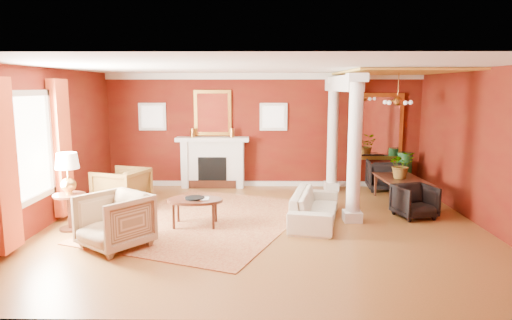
{
  "coord_description": "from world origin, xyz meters",
  "views": [
    {
      "loc": [
        -0.03,
        -8.19,
        2.55
      ],
      "look_at": [
        -0.15,
        0.54,
        1.15
      ],
      "focal_mm": 32.0,
      "sensor_mm": 36.0,
      "label": 1
    }
  ],
  "objects_px": {
    "armchair_stripe": "(114,218)",
    "dining_table": "(403,184)",
    "coffee_table": "(195,201)",
    "sofa": "(315,202)",
    "side_table": "(68,179)",
    "armchair_leopard": "(121,187)"
  },
  "relations": [
    {
      "from": "armchair_leopard",
      "to": "armchair_stripe",
      "type": "relative_size",
      "value": 0.98
    },
    {
      "from": "side_table",
      "to": "dining_table",
      "type": "height_order",
      "value": "side_table"
    },
    {
      "from": "sofa",
      "to": "armchair_stripe",
      "type": "relative_size",
      "value": 2.06
    },
    {
      "from": "sofa",
      "to": "armchair_stripe",
      "type": "bearing_deg",
      "value": 125.52
    },
    {
      "from": "sofa",
      "to": "dining_table",
      "type": "height_order",
      "value": "dining_table"
    },
    {
      "from": "coffee_table",
      "to": "side_table",
      "type": "xyz_separation_m",
      "value": [
        -2.21,
        -0.24,
        0.46
      ]
    },
    {
      "from": "armchair_stripe",
      "to": "dining_table",
      "type": "height_order",
      "value": "armchair_stripe"
    },
    {
      "from": "dining_table",
      "to": "armchair_stripe",
      "type": "bearing_deg",
      "value": 114.76
    },
    {
      "from": "armchair_leopard",
      "to": "side_table",
      "type": "height_order",
      "value": "side_table"
    },
    {
      "from": "coffee_table",
      "to": "sofa",
      "type": "bearing_deg",
      "value": 7.86
    },
    {
      "from": "coffee_table",
      "to": "side_table",
      "type": "bearing_deg",
      "value": -173.91
    },
    {
      "from": "side_table",
      "to": "armchair_stripe",
      "type": "bearing_deg",
      "value": -40.01
    },
    {
      "from": "coffee_table",
      "to": "side_table",
      "type": "height_order",
      "value": "side_table"
    },
    {
      "from": "armchair_leopard",
      "to": "side_table",
      "type": "bearing_deg",
      "value": 0.84
    },
    {
      "from": "armchair_leopard",
      "to": "armchair_stripe",
      "type": "bearing_deg",
      "value": 33.9
    },
    {
      "from": "coffee_table",
      "to": "side_table",
      "type": "distance_m",
      "value": 2.28
    },
    {
      "from": "coffee_table",
      "to": "dining_table",
      "type": "distance_m",
      "value": 4.69
    },
    {
      "from": "sofa",
      "to": "coffee_table",
      "type": "height_order",
      "value": "sofa"
    },
    {
      "from": "coffee_table",
      "to": "dining_table",
      "type": "relative_size",
      "value": 0.65
    },
    {
      "from": "coffee_table",
      "to": "dining_table",
      "type": "bearing_deg",
      "value": 22.04
    },
    {
      "from": "sofa",
      "to": "armchair_leopard",
      "type": "height_order",
      "value": "armchair_leopard"
    },
    {
      "from": "armchair_stripe",
      "to": "coffee_table",
      "type": "xyz_separation_m",
      "value": [
        1.11,
        1.16,
        -0.02
      ]
    }
  ]
}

